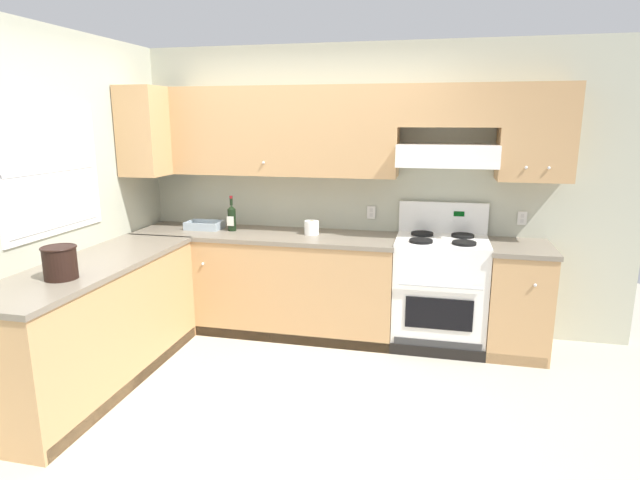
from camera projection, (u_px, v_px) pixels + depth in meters
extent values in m
plane|color=#B2AA99|center=(261.00, 401.00, 3.61)|extent=(7.04, 7.04, 0.00)
cube|color=#B7BAA3|center=(363.00, 190.00, 4.77)|extent=(4.68, 0.12, 2.55)
cube|color=tan|center=(269.00, 131.00, 4.59)|extent=(2.27, 0.34, 0.76)
cube|color=tan|center=(537.00, 133.00, 4.12)|extent=(0.56, 0.34, 0.76)
cube|color=tan|center=(449.00, 106.00, 4.22)|extent=(0.80, 0.34, 0.34)
cube|color=white|center=(447.00, 155.00, 4.27)|extent=(0.80, 0.46, 0.17)
cube|color=white|center=(447.00, 166.00, 4.08)|extent=(0.80, 0.03, 0.04)
sphere|color=silver|center=(263.00, 163.00, 4.48)|extent=(0.02, 0.02, 0.02)
sphere|color=silver|center=(526.00, 167.00, 4.02)|extent=(0.02, 0.02, 0.02)
sphere|color=silver|center=(549.00, 168.00, 3.99)|extent=(0.02, 0.02, 0.02)
cube|color=silver|center=(371.00, 212.00, 4.72)|extent=(0.08, 0.01, 0.12)
cube|color=silver|center=(371.00, 210.00, 4.71)|extent=(0.03, 0.00, 0.03)
cube|color=silver|center=(371.00, 215.00, 4.72)|extent=(0.03, 0.00, 0.03)
cube|color=silver|center=(522.00, 218.00, 4.45)|extent=(0.08, 0.01, 0.12)
cube|color=silver|center=(522.00, 216.00, 4.44)|extent=(0.03, 0.00, 0.03)
cube|color=silver|center=(522.00, 221.00, 4.45)|extent=(0.03, 0.00, 0.03)
cube|color=#B7BAA3|center=(48.00, 208.00, 3.77)|extent=(0.12, 4.00, 2.55)
cube|color=white|center=(49.00, 170.00, 3.69)|extent=(0.04, 1.00, 0.92)
cube|color=white|center=(52.00, 170.00, 3.69)|extent=(0.01, 0.90, 0.82)
cube|color=white|center=(52.00, 170.00, 3.69)|extent=(0.01, 0.90, 0.02)
cube|color=tan|center=(152.00, 131.00, 4.64)|extent=(0.34, 0.64, 0.76)
cube|color=tan|center=(266.00, 283.00, 4.78)|extent=(2.33, 0.61, 0.87)
cube|color=#756B5B|center=(265.00, 235.00, 4.67)|extent=(2.35, 0.63, 0.04)
cube|color=tan|center=(517.00, 301.00, 4.31)|extent=(0.48, 0.61, 0.87)
cube|color=#756B5B|center=(521.00, 248.00, 4.21)|extent=(0.50, 0.63, 0.04)
cube|color=black|center=(326.00, 341.00, 4.47)|extent=(3.54, 0.06, 0.09)
sphere|color=silver|center=(203.00, 264.00, 4.52)|extent=(0.03, 0.03, 0.03)
sphere|color=silver|center=(535.00, 285.00, 3.94)|extent=(0.03, 0.03, 0.03)
cube|color=tan|center=(96.00, 327.00, 3.78)|extent=(0.61, 1.89, 0.87)
cube|color=#756B5B|center=(89.00, 266.00, 3.68)|extent=(0.63, 1.91, 0.04)
cube|color=black|center=(134.00, 380.00, 3.81)|extent=(0.06, 1.85, 0.09)
cube|color=white|center=(439.00, 293.00, 4.44)|extent=(0.76, 0.58, 0.91)
cube|color=black|center=(439.00, 314.00, 4.18)|extent=(0.53, 0.01, 0.26)
cylinder|color=silver|center=(440.00, 286.00, 4.11)|extent=(0.65, 0.02, 0.02)
cube|color=#333333|center=(437.00, 347.00, 4.25)|extent=(0.70, 0.01, 0.11)
cube|color=white|center=(442.00, 240.00, 4.34)|extent=(0.76, 0.58, 0.02)
cube|color=white|center=(443.00, 219.00, 4.57)|extent=(0.76, 0.04, 0.29)
cube|color=#053F0C|center=(459.00, 214.00, 4.51)|extent=(0.09, 0.01, 0.04)
cylinder|color=black|center=(421.00, 241.00, 4.24)|extent=(0.19, 0.19, 0.02)
cylinder|color=black|center=(421.00, 242.00, 4.24)|extent=(0.07, 0.07, 0.01)
cylinder|color=black|center=(464.00, 243.00, 4.17)|extent=(0.19, 0.19, 0.02)
cylinder|color=black|center=(464.00, 244.00, 4.17)|extent=(0.07, 0.07, 0.01)
cylinder|color=black|center=(422.00, 234.00, 4.51)|extent=(0.19, 0.19, 0.02)
cylinder|color=black|center=(422.00, 234.00, 4.51)|extent=(0.07, 0.07, 0.01)
cylinder|color=black|center=(463.00, 236.00, 4.43)|extent=(0.19, 0.19, 0.02)
cylinder|color=black|center=(463.00, 236.00, 4.43)|extent=(0.07, 0.07, 0.01)
cylinder|color=white|center=(419.00, 221.00, 4.60)|extent=(0.04, 0.02, 0.04)
cylinder|color=white|center=(435.00, 221.00, 4.57)|extent=(0.04, 0.02, 0.04)
cylinder|color=white|center=(451.00, 222.00, 4.54)|extent=(0.04, 0.02, 0.04)
cylinder|color=white|center=(468.00, 223.00, 4.51)|extent=(0.04, 0.02, 0.04)
cylinder|color=black|center=(232.00, 220.00, 4.75)|extent=(0.07, 0.07, 0.20)
cone|color=black|center=(231.00, 207.00, 4.72)|extent=(0.07, 0.07, 0.04)
cylinder|color=black|center=(231.00, 201.00, 4.71)|extent=(0.03, 0.03, 0.09)
cylinder|color=maroon|center=(231.00, 197.00, 4.70)|extent=(0.03, 0.03, 0.02)
cube|color=silver|center=(230.00, 221.00, 4.71)|extent=(0.07, 0.00, 0.09)
cube|color=#9EADB7|center=(205.00, 228.00, 4.85)|extent=(0.26, 0.18, 0.02)
cube|color=#9EADB7|center=(200.00, 227.00, 4.74)|extent=(0.32, 0.01, 0.07)
cube|color=#9EADB7|center=(209.00, 223.00, 4.94)|extent=(0.32, 0.01, 0.07)
cube|color=#9EADB7|center=(189.00, 224.00, 4.88)|extent=(0.01, 0.20, 0.07)
cube|color=#9EADB7|center=(220.00, 226.00, 4.81)|extent=(0.01, 0.20, 0.07)
cylinder|color=black|center=(60.00, 263.00, 3.30)|extent=(0.20, 0.20, 0.21)
torus|color=black|center=(58.00, 248.00, 3.28)|extent=(0.22, 0.22, 0.01)
cylinder|color=white|center=(312.00, 228.00, 4.60)|extent=(0.13, 0.13, 0.12)
cylinder|color=#9E7A51|center=(312.00, 221.00, 4.58)|extent=(0.04, 0.04, 0.01)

